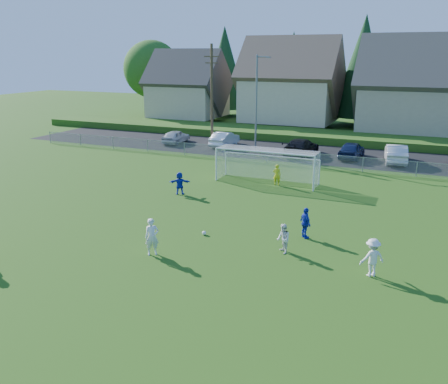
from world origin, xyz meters
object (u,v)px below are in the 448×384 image
(soccer_ball, at_px, (204,233))
(player_white_a, at_px, (152,237))
(car_a, at_px, (176,137))
(player_white_c, at_px, (372,257))
(car_f, at_px, (396,154))
(player_blue_a, at_px, (305,223))
(player_white_b, at_px, (283,239))
(player_blue_b, at_px, (180,183))
(car_d, at_px, (301,147))
(car_b, at_px, (225,139))
(car_e, at_px, (352,150))
(soccer_goal, at_px, (268,160))
(goalkeeper, at_px, (277,175))

(soccer_ball, distance_m, player_white_a, 3.50)
(player_white_a, height_order, car_a, player_white_a)
(player_white_c, bearing_deg, car_f, -124.65)
(car_a, bearing_deg, car_f, 177.60)
(soccer_ball, relative_size, player_blue_a, 0.14)
(player_white_b, xyz_separation_m, player_blue_b, (-9.16, 6.68, 0.05))
(car_a, xyz_separation_m, car_d, (13.62, -0.82, 0.09))
(car_a, bearing_deg, player_white_b, 127.88)
(car_a, bearing_deg, car_b, -176.57)
(player_blue_b, relative_size, car_b, 0.34)
(player_white_b, distance_m, car_a, 29.60)
(player_white_c, relative_size, player_blue_a, 1.04)
(car_e, bearing_deg, car_d, 9.55)
(car_e, bearing_deg, player_blue_a, 95.35)
(soccer_ball, height_order, player_blue_b, player_blue_b)
(player_blue_a, height_order, car_b, player_blue_a)
(player_white_b, xyz_separation_m, car_f, (3.41, 22.49, 0.08))
(car_b, bearing_deg, car_e, 177.07)
(soccer_ball, distance_m, car_d, 21.70)
(player_blue_a, distance_m, car_f, 20.43)
(player_white_c, xyz_separation_m, car_a, (-22.65, 23.94, -0.15))
(car_e, height_order, soccer_goal, soccer_goal)
(soccer_ball, height_order, car_f, car_f)
(player_white_c, height_order, player_blue_b, player_white_c)
(player_blue_b, distance_m, car_a, 18.89)
(player_white_c, relative_size, car_a, 0.42)
(player_white_b, height_order, goalkeeper, goalkeeper)
(player_white_c, xyz_separation_m, car_f, (-0.73, 23.34, -0.04))
(car_f, relative_size, soccer_goal, 0.65)
(soccer_ball, xyz_separation_m, player_blue_a, (4.93, 1.69, 0.70))
(car_d, bearing_deg, player_blue_a, 109.19)
(player_blue_b, height_order, soccer_goal, soccer_goal)
(player_white_c, bearing_deg, player_blue_b, -65.93)
(player_white_a, relative_size, car_e, 0.40)
(car_e, bearing_deg, car_b, -0.21)
(player_blue_b, height_order, goalkeeper, goalkeeper)
(car_e, relative_size, car_f, 0.91)
(player_blue_b, height_order, car_f, car_f)
(goalkeeper, bearing_deg, car_a, -43.96)
(car_b, distance_m, soccer_goal, 14.27)
(player_white_a, xyz_separation_m, player_blue_b, (-3.58, 9.30, -0.13))
(player_white_a, distance_m, car_f, 26.68)
(soccer_ball, bearing_deg, player_white_a, -109.67)
(player_white_c, relative_size, player_blue_b, 1.11)
(player_white_a, relative_size, car_a, 0.44)
(player_white_b, bearing_deg, car_f, 134.72)
(player_white_c, height_order, soccer_goal, soccer_goal)
(player_white_c, bearing_deg, player_white_a, -26.06)
(player_blue_a, distance_m, soccer_goal, 11.06)
(goalkeeper, xyz_separation_m, car_a, (-14.66, 11.66, -0.07))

